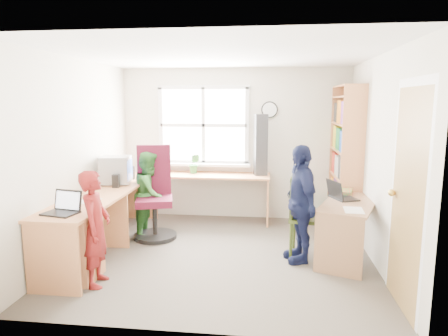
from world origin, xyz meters
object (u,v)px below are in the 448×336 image
(person_navy, at_px, (300,204))
(l_desk, at_px, (109,223))
(right_desk, at_px, (349,218))
(laptop_left, at_px, (64,208))
(wooden_chair, at_px, (302,212))
(bookshelf, at_px, (345,163))
(crt_monitor, at_px, (116,170))
(swivel_chair, at_px, (155,198))
(person_green, at_px, (150,193))
(laptop_right, at_px, (340,195))
(cd_tower, at_px, (261,145))
(potted_plant, at_px, (194,164))
(person_red, at_px, (96,228))

(person_navy, bearing_deg, l_desk, -98.41)
(l_desk, distance_m, right_desk, 2.86)
(right_desk, distance_m, laptop_left, 3.22)
(right_desk, height_order, wooden_chair, wooden_chair)
(bookshelf, relative_size, person_navy, 1.51)
(wooden_chair, height_order, crt_monitor, crt_monitor)
(swivel_chair, distance_m, person_green, 0.14)
(swivel_chair, xyz_separation_m, person_navy, (1.95, -0.64, 0.15))
(laptop_right, bearing_deg, cd_tower, 18.06)
(swivel_chair, relative_size, person_navy, 0.92)
(crt_monitor, bearing_deg, laptop_right, -14.83)
(laptop_right, bearing_deg, bookshelf, -34.37)
(bookshelf, bearing_deg, person_green, -169.83)
(bookshelf, bearing_deg, wooden_chair, -122.81)
(laptop_right, xyz_separation_m, person_navy, (-0.50, -0.29, -0.05))
(l_desk, xyz_separation_m, laptop_left, (-0.20, -0.65, 0.35))
(bookshelf, bearing_deg, l_desk, -153.57)
(bookshelf, relative_size, potted_plant, 6.74)
(crt_monitor, bearing_deg, potted_plant, 35.99)
(l_desk, bearing_deg, laptop_left, -107.44)
(wooden_chair, height_order, person_navy, person_navy)
(person_red, relative_size, person_green, 1.01)
(crt_monitor, relative_size, person_red, 0.37)
(swivel_chair, distance_m, person_red, 1.54)
(potted_plant, bearing_deg, laptop_right, -30.97)
(wooden_chair, bearing_deg, bookshelf, 66.22)
(wooden_chair, distance_m, person_navy, 0.24)
(laptop_right, xyz_separation_m, person_green, (-2.54, 0.45, -0.15))
(cd_tower, height_order, person_navy, cd_tower)
(right_desk, relative_size, laptop_left, 3.51)
(person_red, bearing_deg, swivel_chair, -14.12)
(wooden_chair, bearing_deg, right_desk, 4.70)
(swivel_chair, distance_m, crt_monitor, 0.66)
(l_desk, relative_size, bookshelf, 1.40)
(cd_tower, bearing_deg, bookshelf, -27.59)
(person_navy, bearing_deg, laptop_right, 105.33)
(l_desk, relative_size, person_red, 2.46)
(bookshelf, relative_size, person_red, 1.75)
(wooden_chair, bearing_deg, l_desk, -160.50)
(l_desk, distance_m, swivel_chair, 0.93)
(l_desk, distance_m, person_red, 0.68)
(person_red, bearing_deg, right_desk, -77.18)
(laptop_left, height_order, cd_tower, cd_tower)
(bookshelf, xyz_separation_m, cd_tower, (-1.22, 0.28, 0.22))
(person_green, bearing_deg, laptop_left, 165.90)
(person_green, bearing_deg, person_navy, -109.99)
(l_desk, bearing_deg, swivel_chair, 71.66)
(bookshelf, xyz_separation_m, laptop_right, (-0.22, -0.95, -0.25))
(right_desk, height_order, laptop_right, laptop_right)
(laptop_left, height_order, person_green, person_green)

